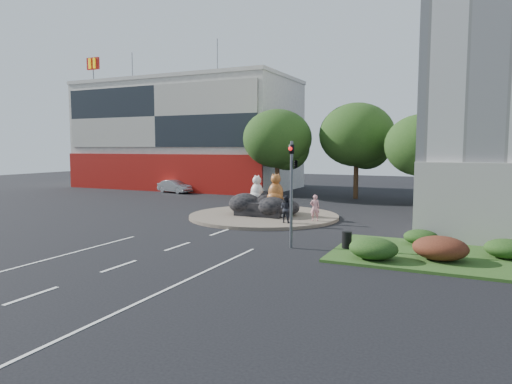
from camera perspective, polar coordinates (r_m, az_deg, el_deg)
ground at (r=22.17m, az=-9.77°, el=-6.74°), size 120.00×120.00×0.00m
roundabout_island at (r=30.74m, az=0.97°, el=-3.02°), size 10.00×10.00×0.20m
rock_plinth at (r=30.67m, az=0.97°, el=-2.01°), size 3.20×2.60×0.90m
shophouse_block at (r=54.89m, az=-8.61°, el=7.08°), size 25.20×12.30×17.40m
grass_verge at (r=21.25m, az=23.50°, el=-7.51°), size 10.00×6.00×0.12m
tree_left at (r=43.04m, az=2.80°, el=6.31°), size 6.46×6.46×8.27m
tree_mid at (r=42.84m, az=12.59°, el=6.60°), size 6.84×6.84×8.76m
tree_right at (r=37.94m, az=20.13°, el=5.14°), size 5.70×5.70×7.30m
hedge_near_green at (r=19.49m, az=14.47°, el=-6.84°), size 2.00×1.60×0.90m
hedge_red at (r=20.17m, az=22.05°, el=-6.52°), size 2.20×1.76×0.99m
hedge_mid_green at (r=21.69m, az=28.91°, el=-6.23°), size 1.80×1.44×0.81m
hedge_back_green at (r=23.00m, az=19.93°, el=-5.33°), size 1.60×1.28×0.72m
traffic_light at (r=21.08m, az=4.70°, el=2.62°), size 0.44×1.24×5.00m
street_lamp at (r=25.73m, az=26.06°, el=4.69°), size 2.34×0.22×8.06m
cat_white at (r=31.05m, az=0.11°, el=0.56°), size 1.31×1.22×1.77m
cat_tabby at (r=30.24m, az=2.48°, el=0.58°), size 1.29×1.16×1.93m
kitten_calico at (r=30.53m, az=-1.68°, el=-1.99°), size 0.67×0.61×0.95m
kitten_white at (r=29.59m, az=3.39°, el=-2.35°), size 0.57×0.51×0.84m
pedestrian_pink at (r=28.29m, az=7.37°, el=-1.97°), size 0.69×0.59×1.61m
pedestrian_dark at (r=27.43m, az=3.80°, el=-2.12°), size 0.95×0.83×1.66m
parked_car at (r=48.07m, az=-10.12°, el=0.69°), size 4.25×2.28×1.33m
litter_bin at (r=21.32m, az=11.28°, el=-5.88°), size 0.51×0.51×0.77m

